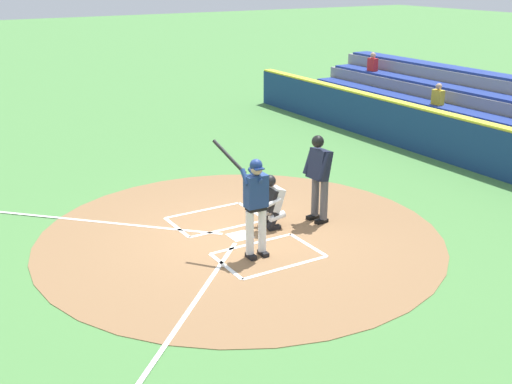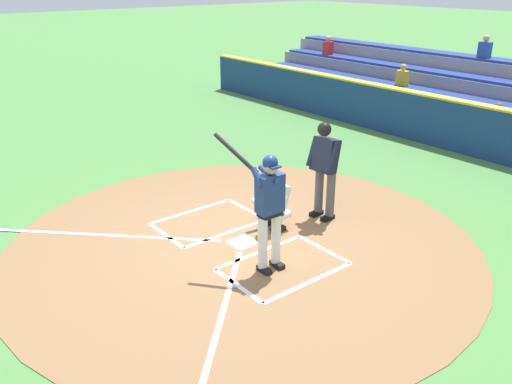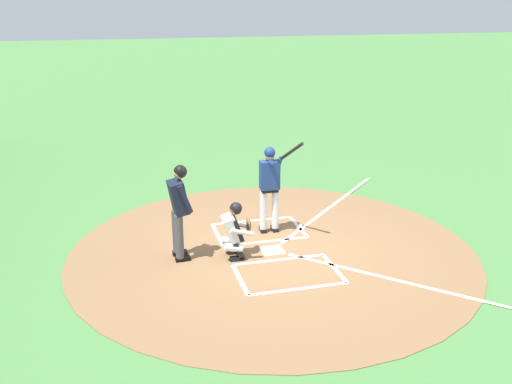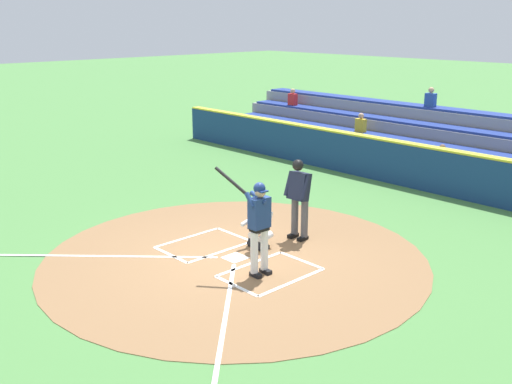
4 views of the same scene
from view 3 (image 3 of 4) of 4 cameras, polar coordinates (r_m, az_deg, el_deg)
name	(u,v)px [view 3 (image 3 of 4)]	position (r m, az deg, el deg)	size (l,w,h in m)	color
ground_plane	(272,251)	(11.60, 1.60, -5.80)	(120.00, 120.00, 0.00)	#4C8442
dirt_circle	(272,251)	(11.60, 1.60, -5.77)	(8.00, 8.00, 0.01)	olive
home_plate_and_chalk	(314,246)	(11.85, 5.71, -5.26)	(7.93, 4.91, 0.01)	white
batter	(270,183)	(12.10, 1.40, 0.85)	(0.95, 0.69, 2.13)	white
catcher	(235,229)	(11.11, -2.06, -3.63)	(0.59, 0.62, 1.13)	black
plate_umpire	(179,206)	(10.98, -7.57, -1.35)	(0.60, 0.44, 1.86)	#4C4C51
baseball	(301,226)	(12.77, 4.41, -3.29)	(0.07, 0.07, 0.07)	white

